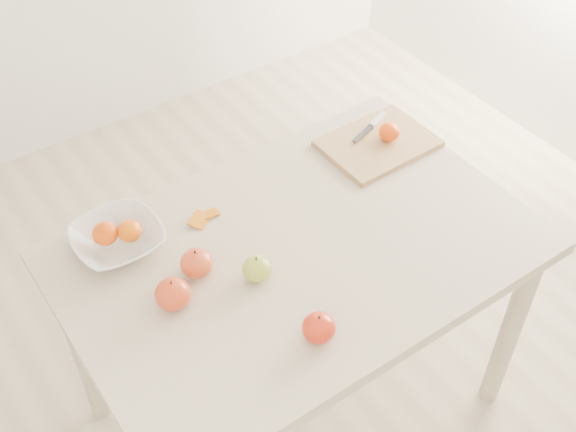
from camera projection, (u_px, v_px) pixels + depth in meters
ground at (297, 402)px, 2.38m from camera, size 3.50×3.50×0.00m
table at (299, 272)px, 1.93m from camera, size 1.20×0.80×0.75m
cutting_board at (378, 144)px, 2.15m from camera, size 0.32×0.24×0.02m
board_tangerine at (389, 132)px, 2.13m from camera, size 0.06×0.06×0.05m
fruit_bowl at (118, 240)px, 1.84m from camera, size 0.23×0.23×0.06m
bowl_tangerine_near at (105, 234)px, 1.81m from camera, size 0.07×0.07×0.06m
bowl_tangerine_far at (130, 231)px, 1.82m from camera, size 0.06×0.06×0.05m
orange_peel_a at (200, 221)px, 1.92m from camera, size 0.07×0.07×0.01m
orange_peel_b at (210, 214)px, 1.94m from camera, size 0.05×0.04×0.01m
paring_knife at (375, 122)px, 2.19m from camera, size 0.17×0.07×0.01m
apple_green at (257, 269)px, 1.76m from camera, size 0.07×0.07×0.07m
apple_red_a at (196, 263)px, 1.77m from camera, size 0.08×0.08×0.07m
apple_red_b at (173, 294)px, 1.69m from camera, size 0.09×0.09×0.08m
apple_red_e at (319, 328)px, 1.63m from camera, size 0.08×0.08×0.07m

